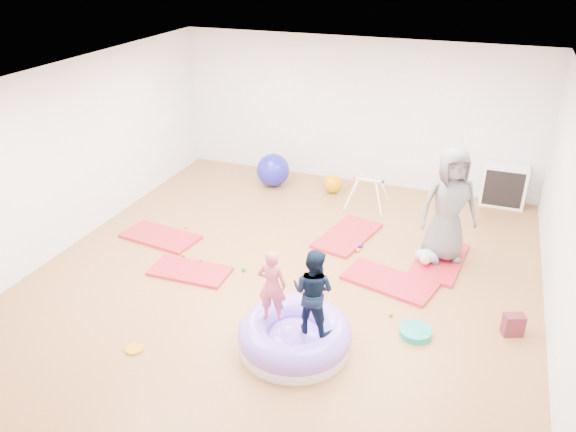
% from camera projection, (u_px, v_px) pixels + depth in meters
% --- Properties ---
extents(room, '(7.01, 8.01, 2.81)m').
position_uv_depth(room, '(280.00, 191.00, 7.37)').
color(room, '#9D5D3C').
rests_on(room, ground).
extents(gym_mat_front_left, '(1.16, 0.61, 0.05)m').
position_uv_depth(gym_mat_front_left, '(190.00, 271.00, 8.19)').
color(gym_mat_front_left, red).
rests_on(gym_mat_front_left, ground).
extents(gym_mat_mid_left, '(1.32, 0.79, 0.05)m').
position_uv_depth(gym_mat_mid_left, '(160.00, 237.00, 9.13)').
color(gym_mat_mid_left, red).
rests_on(gym_mat_mid_left, ground).
extents(gym_mat_center_back, '(0.94, 1.43, 0.05)m').
position_uv_depth(gym_mat_center_back, '(347.00, 236.00, 9.16)').
color(gym_mat_center_back, red).
rests_on(gym_mat_center_back, ground).
extents(gym_mat_right, '(1.39, 0.94, 0.05)m').
position_uv_depth(gym_mat_right, '(389.00, 281.00, 7.94)').
color(gym_mat_right, red).
rests_on(gym_mat_right, ground).
extents(gym_mat_rear_right, '(0.79, 1.38, 0.05)m').
position_uv_depth(gym_mat_rear_right, '(439.00, 261.00, 8.45)').
color(gym_mat_rear_right, red).
rests_on(gym_mat_rear_right, ground).
extents(inflatable_cushion, '(1.35, 1.35, 0.43)m').
position_uv_depth(inflatable_cushion, '(295.00, 336.00, 6.63)').
color(inflatable_cushion, silver).
rests_on(inflatable_cushion, ground).
extents(child_pink, '(0.37, 0.27, 0.92)m').
position_uv_depth(child_pink, '(272.00, 282.00, 6.43)').
color(child_pink, '#D35064').
rests_on(child_pink, inflatable_cushion).
extents(child_navy, '(0.56, 0.46, 1.05)m').
position_uv_depth(child_navy, '(313.00, 288.00, 6.21)').
color(child_navy, black).
rests_on(child_navy, inflatable_cushion).
extents(adult_caregiver, '(1.00, 0.86, 1.73)m').
position_uv_depth(adult_caregiver, '(449.00, 205.00, 8.12)').
color(adult_caregiver, '#5D5D5D').
rests_on(adult_caregiver, gym_mat_rear_right).
extents(infant, '(0.34, 0.35, 0.20)m').
position_uv_depth(infant, '(426.00, 257.00, 8.30)').
color(infant, '#95B4D2').
rests_on(infant, gym_mat_rear_right).
extents(ball_pit_balls, '(3.78, 2.00, 0.06)m').
position_uv_depth(ball_pit_balls, '(271.00, 266.00, 8.32)').
color(ball_pit_balls, '#16971F').
rests_on(ball_pit_balls, ground).
extents(exercise_ball_blue, '(0.65, 0.65, 0.65)m').
position_uv_depth(exercise_ball_blue, '(273.00, 170.00, 10.95)').
color(exercise_ball_blue, '#1919A8').
rests_on(exercise_ball_blue, ground).
extents(exercise_ball_orange, '(0.36, 0.36, 0.36)m').
position_uv_depth(exercise_ball_orange, '(333.00, 184.00, 10.71)').
color(exercise_ball_orange, '#D38A02').
rests_on(exercise_ball_orange, ground).
extents(infant_play_gym, '(0.70, 0.67, 0.54)m').
position_uv_depth(infant_play_gym, '(368.00, 188.00, 10.06)').
color(infant_play_gym, white).
rests_on(infant_play_gym, ground).
extents(cube_shelf, '(0.77, 0.38, 0.77)m').
position_uv_depth(cube_shelf, '(504.00, 186.00, 10.11)').
color(cube_shelf, white).
rests_on(cube_shelf, ground).
extents(balance_disc, '(0.40, 0.40, 0.09)m').
position_uv_depth(balance_disc, '(415.00, 332.00, 6.89)').
color(balance_disc, teal).
rests_on(balance_disc, ground).
extents(backpack, '(0.28, 0.23, 0.28)m').
position_uv_depth(backpack, '(513.00, 325.00, 6.86)').
color(backpack, maroon).
rests_on(backpack, ground).
extents(yellow_toy, '(0.21, 0.21, 0.03)m').
position_uv_depth(yellow_toy, '(134.00, 349.00, 6.65)').
color(yellow_toy, orange).
rests_on(yellow_toy, ground).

